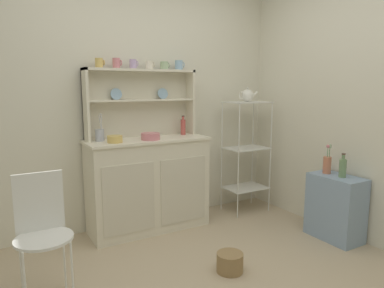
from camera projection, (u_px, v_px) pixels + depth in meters
name	position (u px, v px, depth m)	size (l,w,h in m)	color
wall_back	(133.00, 102.00, 3.52)	(3.84, 0.05, 2.50)	silver
hutch_cabinet	(148.00, 183.00, 3.45)	(1.18, 0.45, 0.91)	silver
hutch_shelf_unit	(140.00, 97.00, 3.46)	(1.10, 0.18, 0.66)	beige
bakers_rack	(246.00, 145.00, 3.93)	(0.46, 0.33, 1.24)	silver
side_shelf_blue	(335.00, 207.00, 3.25)	(0.28, 0.48, 0.60)	#849EBC
wire_chair	(42.00, 225.00, 2.26)	(0.36, 0.36, 0.85)	white
floor_basket	(230.00, 262.00, 2.69)	(0.20, 0.20, 0.15)	#93754C
cup_gold_0	(99.00, 63.00, 3.17)	(0.08, 0.07, 0.09)	#DBB760
cup_rose_1	(116.00, 63.00, 3.25)	(0.08, 0.07, 0.09)	#D17A84
cup_lilac_2	(133.00, 64.00, 3.33)	(0.08, 0.07, 0.09)	#B79ECC
cup_cream_3	(150.00, 65.00, 3.41)	(0.09, 0.08, 0.08)	silver
cup_sage_4	(164.00, 66.00, 3.49)	(0.09, 0.08, 0.08)	#9EB78E
cup_sky_5	(179.00, 65.00, 3.57)	(0.09, 0.08, 0.09)	#8EB2D1
bowl_mixing_large	(115.00, 139.00, 3.14)	(0.14, 0.14, 0.06)	#DBB760
bowl_floral_medium	(151.00, 136.00, 3.31)	(0.18, 0.18, 0.06)	#D17A84
jam_bottle	(183.00, 127.00, 3.65)	(0.05, 0.05, 0.20)	#B74C47
utensil_jar	(100.00, 135.00, 3.22)	(0.08, 0.08, 0.25)	#B2B7C6
porcelain_teapot	(247.00, 95.00, 3.84)	(0.23, 0.13, 0.16)	white
flower_vase	(327.00, 163.00, 3.29)	(0.07, 0.07, 0.28)	#C67556
oil_bottle	(343.00, 167.00, 3.15)	(0.06, 0.06, 0.22)	#6B8C60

